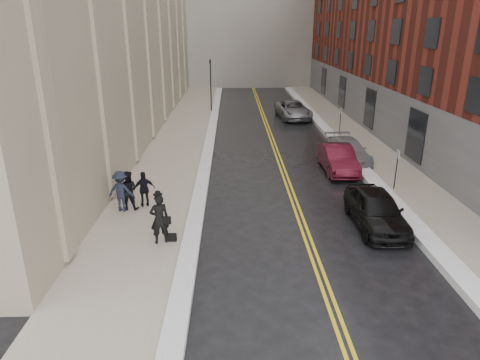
{
  "coord_description": "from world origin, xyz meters",
  "views": [
    {
      "loc": [
        -0.57,
        -12.72,
        8.15
      ],
      "look_at": [
        -0.21,
        5.45,
        1.6
      ],
      "focal_mm": 32.0,
      "sensor_mm": 36.0,
      "label": 1
    }
  ],
  "objects_px": {
    "pedestrian_b": "(121,191)",
    "car_silver_far": "(293,110)",
    "car_black": "(376,209)",
    "pedestrian_a": "(128,190)",
    "car_silver_near": "(348,151)",
    "pedestrian_main": "(159,219)",
    "pedestrian_c": "(144,189)",
    "car_maroon": "(338,159)"
  },
  "relations": [
    {
      "from": "car_black",
      "to": "pedestrian_main",
      "type": "height_order",
      "value": "pedestrian_main"
    },
    {
      "from": "car_black",
      "to": "pedestrian_b",
      "type": "xyz_separation_m",
      "value": [
        -11.17,
        1.6,
        0.3
      ]
    },
    {
      "from": "car_maroon",
      "to": "car_silver_far",
      "type": "relative_size",
      "value": 0.82
    },
    {
      "from": "car_maroon",
      "to": "pedestrian_c",
      "type": "bearing_deg",
      "value": -152.72
    },
    {
      "from": "car_maroon",
      "to": "pedestrian_b",
      "type": "bearing_deg",
      "value": -152.66
    },
    {
      "from": "car_silver_near",
      "to": "car_silver_far",
      "type": "bearing_deg",
      "value": 92.33
    },
    {
      "from": "car_maroon",
      "to": "pedestrian_a",
      "type": "relative_size",
      "value": 2.56
    },
    {
      "from": "pedestrian_b",
      "to": "pedestrian_c",
      "type": "distance_m",
      "value": 1.08
    },
    {
      "from": "car_maroon",
      "to": "car_silver_far",
      "type": "distance_m",
      "value": 15.63
    },
    {
      "from": "pedestrian_b",
      "to": "pedestrian_main",
      "type": "bearing_deg",
      "value": 134.67
    },
    {
      "from": "pedestrian_main",
      "to": "car_maroon",
      "type": "bearing_deg",
      "value": -155.03
    },
    {
      "from": "pedestrian_main",
      "to": "car_black",
      "type": "bearing_deg",
      "value": 169.81
    },
    {
      "from": "car_black",
      "to": "car_silver_near",
      "type": "xyz_separation_m",
      "value": [
        1.24,
        9.46,
        -0.09
      ]
    },
    {
      "from": "car_black",
      "to": "pedestrian_a",
      "type": "xyz_separation_m",
      "value": [
        -10.9,
        1.79,
        0.27
      ]
    },
    {
      "from": "car_silver_near",
      "to": "pedestrian_main",
      "type": "bearing_deg",
      "value": -137.14
    },
    {
      "from": "pedestrian_main",
      "to": "pedestrian_a",
      "type": "relative_size",
      "value": 1.1
    },
    {
      "from": "car_black",
      "to": "pedestrian_main",
      "type": "bearing_deg",
      "value": -170.15
    },
    {
      "from": "car_silver_far",
      "to": "car_silver_near",
      "type": "bearing_deg",
      "value": -88.62
    },
    {
      "from": "car_black",
      "to": "pedestrian_b",
      "type": "height_order",
      "value": "pedestrian_b"
    },
    {
      "from": "car_silver_far",
      "to": "pedestrian_c",
      "type": "bearing_deg",
      "value": -120.42
    },
    {
      "from": "car_silver_far",
      "to": "pedestrian_c",
      "type": "xyz_separation_m",
      "value": [
        -9.86,
        -21.03,
        0.2
      ]
    },
    {
      "from": "car_silver_near",
      "to": "car_silver_far",
      "type": "xyz_separation_m",
      "value": [
        -1.6,
        13.68,
        0.09
      ]
    },
    {
      "from": "pedestrian_main",
      "to": "pedestrian_b",
      "type": "height_order",
      "value": "pedestrian_main"
    },
    {
      "from": "pedestrian_c",
      "to": "car_silver_near",
      "type": "bearing_deg",
      "value": -165.36
    },
    {
      "from": "pedestrian_b",
      "to": "car_silver_far",
      "type": "bearing_deg",
      "value": -107.35
    },
    {
      "from": "car_maroon",
      "to": "pedestrian_a",
      "type": "height_order",
      "value": "pedestrian_a"
    },
    {
      "from": "pedestrian_main",
      "to": "car_silver_near",
      "type": "bearing_deg",
      "value": -152.76
    },
    {
      "from": "car_silver_far",
      "to": "car_black",
      "type": "bearing_deg",
      "value": -94.4
    },
    {
      "from": "car_silver_near",
      "to": "pedestrian_main",
      "type": "height_order",
      "value": "pedestrian_main"
    },
    {
      "from": "car_black",
      "to": "car_maroon",
      "type": "xyz_separation_m",
      "value": [
        0.14,
        7.52,
        -0.02
      ]
    },
    {
      "from": "pedestrian_a",
      "to": "pedestrian_b",
      "type": "height_order",
      "value": "pedestrian_b"
    },
    {
      "from": "car_silver_near",
      "to": "pedestrian_b",
      "type": "height_order",
      "value": "pedestrian_b"
    },
    {
      "from": "pedestrian_b",
      "to": "pedestrian_c",
      "type": "xyz_separation_m",
      "value": [
        0.95,
        0.51,
        -0.11
      ]
    },
    {
      "from": "car_maroon",
      "to": "car_silver_near",
      "type": "bearing_deg",
      "value": 60.05
    },
    {
      "from": "pedestrian_main",
      "to": "pedestrian_c",
      "type": "distance_m",
      "value": 3.87
    },
    {
      "from": "car_silver_far",
      "to": "pedestrian_main",
      "type": "distance_m",
      "value": 26.13
    },
    {
      "from": "car_black",
      "to": "car_silver_near",
      "type": "distance_m",
      "value": 9.54
    },
    {
      "from": "car_black",
      "to": "pedestrian_a",
      "type": "distance_m",
      "value": 11.05
    },
    {
      "from": "pedestrian_c",
      "to": "car_black",
      "type": "bearing_deg",
      "value": 150.32
    },
    {
      "from": "pedestrian_a",
      "to": "car_silver_far",
      "type": "bearing_deg",
      "value": -111.91
    },
    {
      "from": "car_silver_far",
      "to": "pedestrian_b",
      "type": "xyz_separation_m",
      "value": [
        -10.81,
        -21.54,
        0.31
      ]
    },
    {
      "from": "car_black",
      "to": "pedestrian_a",
      "type": "bearing_deg",
      "value": 170.76
    }
  ]
}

